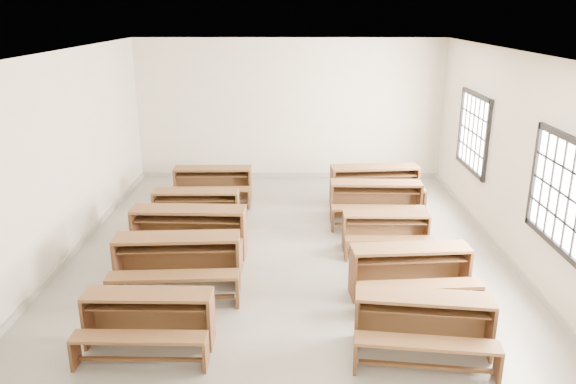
{
  "coord_description": "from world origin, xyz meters",
  "views": [
    {
      "loc": [
        0.08,
        -8.55,
        3.79
      ],
      "look_at": [
        0.0,
        0.0,
        1.0
      ],
      "focal_mm": 35.0,
      "sensor_mm": 36.0,
      "label": 1
    }
  ],
  "objects_px": {
    "desk_set_6": "(411,269)",
    "desk_set_7": "(386,229)",
    "desk_set_3": "(196,206)",
    "desk_set_2": "(189,229)",
    "desk_set_9": "(375,183)",
    "desk_set_4": "(213,182)",
    "desk_set_5": "(423,321)",
    "desk_set_0": "(148,316)",
    "desk_set_8": "(376,199)",
    "desk_set_1": "(178,259)"
  },
  "relations": [
    {
      "from": "desk_set_1",
      "to": "desk_set_5",
      "type": "height_order",
      "value": "desk_set_1"
    },
    {
      "from": "desk_set_6",
      "to": "desk_set_2",
      "type": "bearing_deg",
      "value": 153.48
    },
    {
      "from": "desk_set_2",
      "to": "desk_set_4",
      "type": "xyz_separation_m",
      "value": [
        0.0,
        2.76,
        -0.06
      ]
    },
    {
      "from": "desk_set_1",
      "to": "desk_set_4",
      "type": "distance_m",
      "value": 3.85
    },
    {
      "from": "desk_set_0",
      "to": "desk_set_3",
      "type": "bearing_deg",
      "value": 91.64
    },
    {
      "from": "desk_set_9",
      "to": "desk_set_5",
      "type": "bearing_deg",
      "value": -97.11
    },
    {
      "from": "desk_set_4",
      "to": "desk_set_5",
      "type": "bearing_deg",
      "value": -60.9
    },
    {
      "from": "desk_set_5",
      "to": "desk_set_8",
      "type": "relative_size",
      "value": 0.96
    },
    {
      "from": "desk_set_5",
      "to": "desk_set_0",
      "type": "bearing_deg",
      "value": -174.9
    },
    {
      "from": "desk_set_6",
      "to": "desk_set_9",
      "type": "bearing_deg",
      "value": 84.4
    },
    {
      "from": "desk_set_7",
      "to": "desk_set_0",
      "type": "bearing_deg",
      "value": -138.37
    },
    {
      "from": "desk_set_3",
      "to": "desk_set_8",
      "type": "xyz_separation_m",
      "value": [
        3.29,
        0.34,
        0.04
      ]
    },
    {
      "from": "desk_set_9",
      "to": "desk_set_1",
      "type": "bearing_deg",
      "value": -137.04
    },
    {
      "from": "desk_set_1",
      "to": "desk_set_8",
      "type": "bearing_deg",
      "value": 37.07
    },
    {
      "from": "desk_set_0",
      "to": "desk_set_6",
      "type": "distance_m",
      "value": 3.51
    },
    {
      "from": "desk_set_4",
      "to": "desk_set_7",
      "type": "bearing_deg",
      "value": -39.0
    },
    {
      "from": "desk_set_3",
      "to": "desk_set_9",
      "type": "relative_size",
      "value": 0.84
    },
    {
      "from": "desk_set_3",
      "to": "desk_set_5",
      "type": "bearing_deg",
      "value": -50.87
    },
    {
      "from": "desk_set_3",
      "to": "desk_set_4",
      "type": "bearing_deg",
      "value": 85.41
    },
    {
      "from": "desk_set_0",
      "to": "desk_set_3",
      "type": "relative_size",
      "value": 0.97
    },
    {
      "from": "desk_set_2",
      "to": "desk_set_7",
      "type": "distance_m",
      "value": 3.19
    },
    {
      "from": "desk_set_4",
      "to": "desk_set_1",
      "type": "bearing_deg",
      "value": -90.72
    },
    {
      "from": "desk_set_7",
      "to": "desk_set_5",
      "type": "bearing_deg",
      "value": -90.34
    },
    {
      "from": "desk_set_1",
      "to": "desk_set_6",
      "type": "bearing_deg",
      "value": -7.26
    },
    {
      "from": "desk_set_6",
      "to": "desk_set_8",
      "type": "relative_size",
      "value": 0.99
    },
    {
      "from": "desk_set_0",
      "to": "desk_set_7",
      "type": "xyz_separation_m",
      "value": [
        3.2,
        2.82,
        -0.03
      ]
    },
    {
      "from": "desk_set_0",
      "to": "desk_set_5",
      "type": "xyz_separation_m",
      "value": [
        3.17,
        -0.09,
        0.02
      ]
    },
    {
      "from": "desk_set_2",
      "to": "desk_set_9",
      "type": "distance_m",
      "value": 4.2
    },
    {
      "from": "desk_set_1",
      "to": "desk_set_4",
      "type": "xyz_separation_m",
      "value": [
        -0.03,
        3.85,
        -0.04
      ]
    },
    {
      "from": "desk_set_0",
      "to": "desk_set_2",
      "type": "bearing_deg",
      "value": 89.97
    },
    {
      "from": "desk_set_6",
      "to": "desk_set_7",
      "type": "distance_m",
      "value": 1.6
    },
    {
      "from": "desk_set_9",
      "to": "desk_set_0",
      "type": "bearing_deg",
      "value": -128.5
    },
    {
      "from": "desk_set_0",
      "to": "desk_set_9",
      "type": "height_order",
      "value": "desk_set_9"
    },
    {
      "from": "desk_set_3",
      "to": "desk_set_5",
      "type": "xyz_separation_m",
      "value": [
        3.24,
        -3.89,
        0.0
      ]
    },
    {
      "from": "desk_set_5",
      "to": "desk_set_4",
      "type": "bearing_deg",
      "value": 127.11
    },
    {
      "from": "desk_set_3",
      "to": "desk_set_2",
      "type": "bearing_deg",
      "value": -86.37
    },
    {
      "from": "desk_set_2",
      "to": "desk_set_3",
      "type": "height_order",
      "value": "desk_set_2"
    },
    {
      "from": "desk_set_7",
      "to": "desk_set_9",
      "type": "bearing_deg",
      "value": 86.94
    },
    {
      "from": "desk_set_5",
      "to": "desk_set_8",
      "type": "xyz_separation_m",
      "value": [
        0.05,
        4.23,
        0.03
      ]
    },
    {
      "from": "desk_set_3",
      "to": "desk_set_7",
      "type": "relative_size",
      "value": 1.1
    },
    {
      "from": "desk_set_2",
      "to": "desk_set_4",
      "type": "height_order",
      "value": "desk_set_2"
    },
    {
      "from": "desk_set_8",
      "to": "desk_set_9",
      "type": "distance_m",
      "value": 0.97
    },
    {
      "from": "desk_set_1",
      "to": "desk_set_8",
      "type": "distance_m",
      "value": 4.16
    },
    {
      "from": "desk_set_2",
      "to": "desk_set_9",
      "type": "relative_size",
      "value": 0.99
    },
    {
      "from": "desk_set_1",
      "to": "desk_set_5",
      "type": "relative_size",
      "value": 1.1
    },
    {
      "from": "desk_set_9",
      "to": "desk_set_4",
      "type": "bearing_deg",
      "value": 171.59
    },
    {
      "from": "desk_set_3",
      "to": "desk_set_7",
      "type": "height_order",
      "value": "desk_set_3"
    },
    {
      "from": "desk_set_7",
      "to": "desk_set_9",
      "type": "distance_m",
      "value": 2.28
    },
    {
      "from": "desk_set_0",
      "to": "desk_set_8",
      "type": "height_order",
      "value": "desk_set_8"
    },
    {
      "from": "desk_set_6",
      "to": "desk_set_3",
      "type": "bearing_deg",
      "value": 137.69
    }
  ]
}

